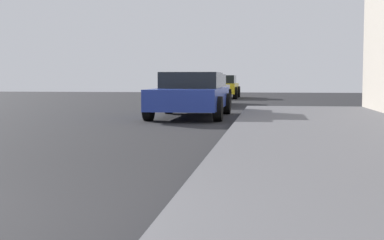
{
  "coord_description": "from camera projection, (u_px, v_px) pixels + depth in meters",
  "views": [
    {
      "loc": [
        2.75,
        -3.05,
        1.1
      ],
      "look_at": [
        1.67,
        4.61,
        0.51
      ],
      "focal_mm": 51.26,
      "sensor_mm": 36.0,
      "label": 1
    }
  ],
  "objects": [
    {
      "name": "car_blue",
      "position": [
        191.0,
        94.0,
        15.54
      ],
      "size": [
        2.03,
        4.56,
        1.27
      ],
      "rotation": [
        0.0,
        0.0,
        3.14
      ],
      "color": "#233899",
      "rests_on": "ground_plane"
    },
    {
      "name": "car_silver",
      "position": [
        205.0,
        89.0,
        22.7
      ],
      "size": [
        1.97,
        4.13,
        1.27
      ],
      "rotation": [
        0.0,
        0.0,
        3.14
      ],
      "color": "#B7B7BF",
      "rests_on": "ground_plane"
    },
    {
      "name": "car_yellow",
      "position": [
        221.0,
        86.0,
        30.64
      ],
      "size": [
        2.02,
        4.18,
        1.27
      ],
      "rotation": [
        0.0,
        0.0,
        3.14
      ],
      "color": "yellow",
      "rests_on": "ground_plane"
    }
  ]
}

